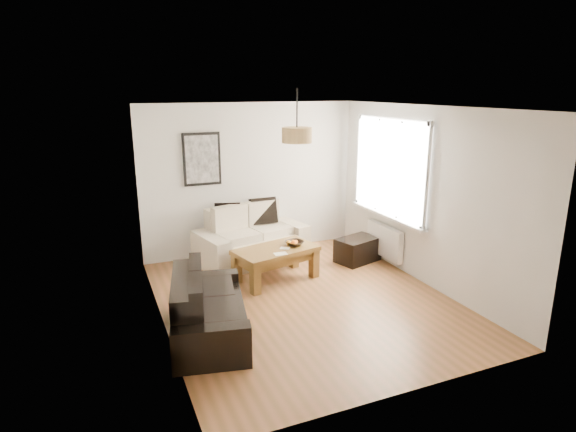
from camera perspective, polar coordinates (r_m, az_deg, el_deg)
name	(u,v)px	position (r m, az deg, el deg)	size (l,w,h in m)	color
floor	(305,300)	(6.66, 2.04, -10.02)	(4.50, 4.50, 0.00)	brown
ceiling	(307,107)	(6.02, 2.27, 12.95)	(3.80, 4.50, 0.00)	white
wall_back	(251,179)	(8.26, -4.46, 4.45)	(3.80, 0.04, 2.60)	silver
wall_front	(412,266)	(4.37, 14.74, -5.88)	(3.80, 0.04, 2.60)	silver
wall_left	(157,224)	(5.70, -15.44, -0.98)	(0.04, 4.50, 2.60)	silver
wall_right	(424,196)	(7.20, 16.00, 2.30)	(0.04, 4.50, 2.60)	silver
window_bay	(391,168)	(7.75, 12.25, 5.69)	(0.14, 1.90, 1.60)	white
radiator	(384,241)	(8.02, 11.53, -2.95)	(0.10, 0.90, 0.52)	white
poster	(202,159)	(7.94, -10.32, 6.74)	(0.62, 0.04, 0.87)	black
pendant_shade	(297,135)	(6.32, 1.07, 9.71)	(0.40, 0.40, 0.20)	tan
loveseat_cream	(251,235)	(7.98, -4.41, -2.28)	(1.78, 0.97, 0.88)	#BBB497
sofa_leather	(209,305)	(5.74, -9.49, -10.54)	(1.68, 0.82, 0.73)	black
coffee_table	(276,264)	(7.21, -1.47, -5.78)	(1.23, 0.67, 0.50)	brown
ottoman	(357,250)	(8.06, 8.35, -4.03)	(0.71, 0.45, 0.40)	black
cushion_left	(228,215)	(8.00, -7.27, 0.07)	(0.43, 0.13, 0.43)	black
cushion_right	(263,211)	(8.18, -2.98, 0.62)	(0.46, 0.14, 0.46)	black
fruit_bowl	(295,243)	(7.26, 0.80, -3.26)	(0.27, 0.27, 0.07)	black
orange_a	(294,243)	(7.23, 0.70, -3.28)	(0.09, 0.09, 0.09)	orange
orange_b	(296,242)	(7.28, 0.96, -3.13)	(0.06, 0.06, 0.06)	orange
orange_c	(289,243)	(7.24, 0.07, -3.24)	(0.08, 0.08, 0.08)	orange
papers	(281,254)	(6.89, -0.90, -4.56)	(0.19, 0.13, 0.01)	white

